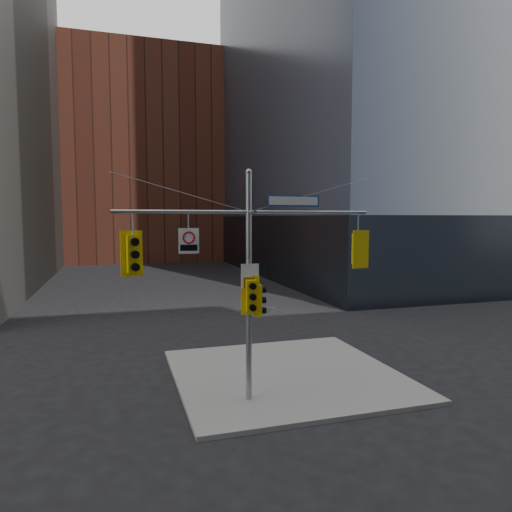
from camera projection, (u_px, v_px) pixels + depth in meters
ground at (269, 432)px, 12.41m from camera, size 160.00×160.00×0.00m
sidewalk_corner at (286, 374)px, 16.80m from camera, size 8.00×8.00×0.15m
podium_ne at (415, 243)px, 50.83m from camera, size 36.40×36.40×6.00m
brick_midrise at (142, 162)px, 66.50m from camera, size 26.00×20.00×28.00m
signal_assembly at (249, 264)px, 13.94m from camera, size 8.00×0.80×7.30m
traffic_light_west_arm at (133, 254)px, 12.92m from camera, size 0.62×0.57×1.32m
traffic_light_east_arm at (358, 249)px, 15.00m from camera, size 0.60×0.49×1.25m
traffic_light_pole_side at (259, 300)px, 14.13m from camera, size 0.39×0.34×0.98m
traffic_light_pole_front at (251, 296)px, 13.77m from camera, size 0.57×0.47×1.20m
street_sign_blade at (294, 201)px, 14.21m from camera, size 1.77×0.14×0.34m
regulatory_sign_arm at (189, 240)px, 13.32m from camera, size 0.60×0.10×0.75m
regulatory_sign_pole at (250, 276)px, 13.86m from camera, size 0.56×0.05×0.74m
street_blade_ew at (263, 310)px, 14.20m from camera, size 0.79×0.12×0.16m
street_blade_ns at (245, 314)px, 14.51m from camera, size 0.12×0.73×0.15m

